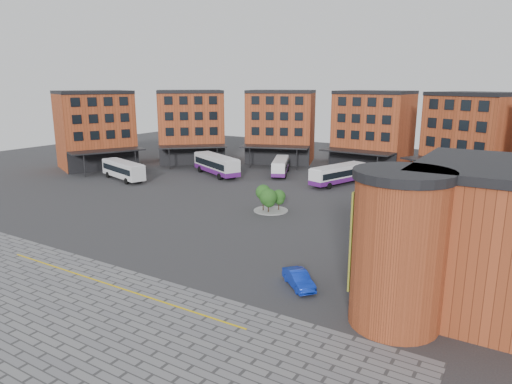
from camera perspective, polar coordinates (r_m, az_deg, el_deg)
The scene contains 13 objects.
ground at distance 50.02m, azimuth -7.01°, elevation -5.22°, with size 160.00×160.00×0.00m, color #28282B.
paving_zone at distance 35.31m, azimuth -27.76°, elevation -14.99°, with size 50.00×22.00×0.02m, color slate.
yellow_line at distance 39.35m, azimuth -17.63°, elevation -11.03°, with size 26.00×0.15×0.02m, color gold.
main_building at distance 83.17m, azimuth 6.87°, elevation 7.34°, with size 94.14×42.48×14.60m.
east_building at distance 35.48m, azimuth 28.38°, elevation -5.64°, with size 17.40×15.40×10.60m.
tree_island at distance 57.49m, azimuth 1.70°, elevation -0.70°, with size 4.40×4.40×3.45m.
bus_a at distance 80.04m, azimuth -16.27°, elevation 2.78°, with size 11.34×5.68×3.14m.
bus_b at distance 81.13m, azimuth -4.99°, elevation 3.44°, with size 12.47×8.28×3.53m.
bus_c at distance 81.45m, azimuth 3.08°, elevation 3.25°, with size 6.23×10.24×2.86m.
bus_d at distance 74.35m, azimuth 10.26°, elevation 2.21°, with size 6.01×11.50×3.17m.
bus_e at distance 68.74m, azimuth 18.36°, elevation 0.69°, with size 4.60×10.50×2.88m.
bus_f at distance 61.91m, azimuth 26.27°, elevation -1.25°, with size 9.23×10.10×3.14m.
blue_car at distance 37.23m, azimuth 5.36°, elevation -10.79°, with size 1.41×4.05×1.34m, color #0E2BB6.
Camera 1 is at (29.79, -36.90, 15.89)m, focal length 32.00 mm.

